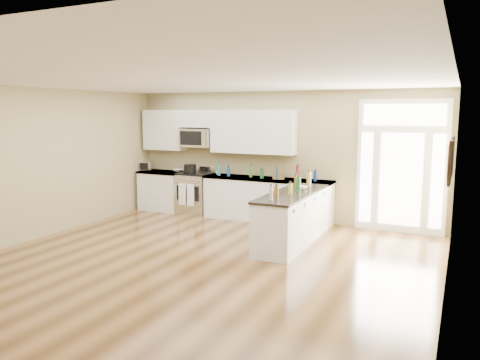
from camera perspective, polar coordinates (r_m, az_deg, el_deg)
The scene contains 20 objects.
ground at distance 7.02m, azimuth -7.23°, elevation -11.37°, with size 8.00×8.00×0.00m, color #4E3116.
room_shell at distance 6.64m, azimuth -7.50°, elevation 2.64°, with size 8.00×8.00×8.00m.
back_cabinet_left at distance 11.44m, azimuth -9.38°, elevation -1.44°, with size 1.10×0.66×0.94m.
back_cabinet_right at distance 10.15m, azimuth 3.31°, elevation -2.59°, with size 2.85×0.66×0.94m.
peninsula_cabinet at distance 8.45m, azimuth 6.37°, elevation -4.88°, with size 0.69×2.32×0.94m.
upper_cabinet_left at distance 11.41m, azimuth -9.18°, elevation 6.05°, with size 1.04×0.33×0.95m, color white.
upper_cabinet_right at distance 10.27m, azimuth 1.54°, elevation 5.91°, with size 1.94×0.33×0.95m, color white.
upper_cabinet_short at distance 10.90m, azimuth -5.15°, elevation 7.47°, with size 0.82×0.33×0.40m, color white.
microwave at distance 10.88m, azimuth -5.23°, elevation 5.15°, with size 0.78×0.41×0.42m.
entry_door at distance 9.61m, azimuth 19.08°, elevation 1.56°, with size 1.70×0.10×2.60m.
wall_art_near at distance 7.77m, azimuth 24.44°, elevation 2.72°, with size 0.05×0.58×0.58m.
wall_art_far at distance 6.77m, azimuth 24.24°, elevation 2.01°, with size 0.05×0.58×0.58m.
kitchen_range at distance 10.95m, azimuth -5.54°, elevation -1.58°, with size 0.76×0.68×1.08m.
stockpot at distance 10.85m, azimuth -6.10°, elevation 1.41°, with size 0.28×0.28×0.22m, color black.
toaster_oven at distance 11.66m, azimuth -11.31°, elevation 1.72°, with size 0.25×0.20×0.21m, color silver.
cardboard_box at distance 9.95m, azimuth 4.73°, elevation 0.70°, with size 0.25×0.18×0.20m, color brown.
bowl_left at distance 11.26m, azimuth -7.63°, elevation 1.16°, with size 0.22×0.22×0.05m, color white.
bowl_peninsula at distance 8.72m, azimuth 7.57°, elevation -0.91°, with size 0.19×0.19×0.06m, color white.
cup_counter at distance 10.58m, azimuth -2.65°, elevation 0.86°, with size 0.11×0.11×0.09m, color white.
counter_bottles at distance 9.26m, azimuth 4.60°, elevation 0.26°, with size 2.37×2.38×0.32m.
Camera 1 is at (3.61, -5.54, 2.36)m, focal length 35.00 mm.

